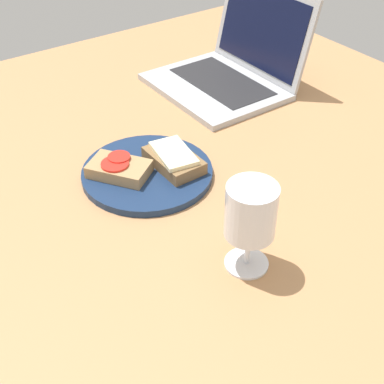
# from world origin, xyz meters

# --- Properties ---
(wooden_table) EXTENTS (1.40, 1.40, 0.03)m
(wooden_table) POSITION_xyz_m (0.00, 0.00, 0.01)
(wooden_table) COLOR #B27F51
(wooden_table) RESTS_ON ground
(plate) EXTENTS (0.24, 0.24, 0.01)m
(plate) POSITION_xyz_m (-0.05, -0.06, 0.04)
(plate) COLOR navy
(plate) RESTS_ON wooden_table
(sandwich_with_cheese) EXTENTS (0.12, 0.07, 0.03)m
(sandwich_with_cheese) POSITION_xyz_m (-0.03, -0.01, 0.06)
(sandwich_with_cheese) COLOR brown
(sandwich_with_cheese) RESTS_ON plate
(sandwich_with_tomato) EXTENTS (0.13, 0.12, 0.03)m
(sandwich_with_tomato) POSITION_xyz_m (-0.07, -0.10, 0.06)
(sandwich_with_tomato) COLOR #A88456
(sandwich_with_tomato) RESTS_ON plate
(wine_glass) EXTENTS (0.07, 0.07, 0.15)m
(wine_glass) POSITION_xyz_m (0.23, -0.05, 0.13)
(wine_glass) COLOR white
(wine_glass) RESTS_ON wooden_table
(laptop) EXTENTS (0.30, 0.28, 0.22)m
(laptop) POSITION_xyz_m (-0.25, 0.30, 0.08)
(laptop) COLOR #ADAFB5
(laptop) RESTS_ON wooden_table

